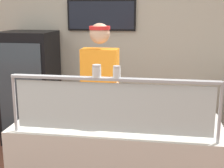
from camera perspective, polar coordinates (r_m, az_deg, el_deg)
name	(u,v)px	position (r m, az deg, el deg)	size (l,w,h in m)	color
shop_rear_unit	(138,47)	(4.76, 4.63, 6.55)	(6.15, 0.13, 2.70)	beige
sneeze_guard	(112,100)	(2.41, 0.02, -2.87)	(1.58, 0.06, 0.46)	#B2B5BC
pizza_tray	(94,120)	(2.81, -3.14, -6.36)	(0.44, 0.44, 0.04)	#9EA0A8
pizza_server	(91,118)	(2.79, -3.72, -6.04)	(0.07, 0.28, 0.01)	#ADAFB7
parmesan_shaker	(97,72)	(2.38, -2.72, 2.17)	(0.07, 0.07, 0.09)	white
pepper_flake_shaker	(117,73)	(2.35, 0.85, 2.00)	(0.06, 0.06, 0.09)	white
worker_figure	(101,95)	(3.44, -2.04, -1.96)	(0.41, 0.50, 1.76)	#23232D
drink_fridge	(30,87)	(4.80, -14.18, -0.56)	(0.72, 0.66, 1.59)	black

